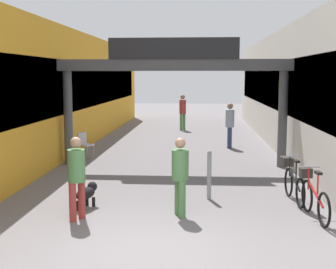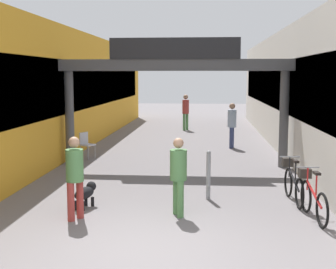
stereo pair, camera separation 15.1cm
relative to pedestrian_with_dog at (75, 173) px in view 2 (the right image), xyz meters
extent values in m
plane|color=slate|center=(1.56, -1.47, -0.93)|extent=(80.00, 80.00, 0.00)
cube|color=gold|center=(-3.54, 9.53, 1.28)|extent=(3.00, 26.00, 4.43)
cube|color=black|center=(-2.06, 9.53, 1.50)|extent=(0.04, 23.40, 1.77)
cube|color=beige|center=(6.66, 9.53, 1.28)|extent=(3.00, 26.00, 4.43)
cube|color=black|center=(5.18, 9.53, 1.50)|extent=(0.04, 23.40, 1.77)
cylinder|color=#4C4C4F|center=(-1.79, 5.75, 0.54)|extent=(0.28, 0.28, 2.95)
cylinder|color=#4C4C4F|center=(4.91, 5.75, 0.54)|extent=(0.28, 0.28, 2.95)
cube|color=#4C4C4F|center=(1.56, 5.75, 2.19)|extent=(7.40, 0.44, 0.35)
cube|color=#232326|center=(1.56, 5.55, 2.69)|extent=(3.96, 0.10, 0.64)
cylinder|color=#99332D|center=(-0.06, -0.10, -0.55)|extent=(0.19, 0.19, 0.76)
cylinder|color=#99332D|center=(0.06, 0.10, -0.55)|extent=(0.19, 0.19, 0.76)
cylinder|color=#4C7F47|center=(0.00, 0.00, 0.14)|extent=(0.47, 0.47, 0.63)
sphere|color=tan|center=(0.00, 0.00, 0.60)|extent=(0.30, 0.30, 0.22)
cylinder|color=#4C7F47|center=(2.04, 0.30, -0.57)|extent=(0.18, 0.18, 0.74)
cylinder|color=#4C7F47|center=(1.94, 0.53, -0.57)|extent=(0.18, 0.18, 0.74)
cylinder|color=#4C7F47|center=(1.99, 0.42, 0.11)|extent=(0.44, 0.44, 0.61)
sphere|color=tan|center=(1.99, 0.42, 0.55)|extent=(0.27, 0.27, 0.21)
cylinder|color=navy|center=(3.50, 9.34, -0.53)|extent=(0.17, 0.17, 0.82)
cylinder|color=navy|center=(3.56, 9.58, -0.53)|extent=(0.17, 0.17, 0.82)
cylinder|color=#8C9EB2|center=(3.53, 9.46, 0.22)|extent=(0.40, 0.40, 0.67)
sphere|color=#8C664C|center=(3.53, 9.46, 0.70)|extent=(0.27, 0.27, 0.23)
cylinder|color=#4C7F47|center=(1.40, 15.18, -0.50)|extent=(0.20, 0.20, 0.86)
cylinder|color=#4C7F47|center=(1.54, 15.37, -0.50)|extent=(0.20, 0.20, 0.86)
cylinder|color=#99332D|center=(1.47, 15.28, 0.28)|extent=(0.48, 0.48, 0.71)
sphere|color=#8C664C|center=(1.47, 15.28, 0.79)|extent=(0.34, 0.34, 0.24)
ellipsoid|color=black|center=(-0.04, 0.79, -0.61)|extent=(0.45, 0.68, 0.25)
sphere|color=black|center=(0.05, 1.06, -0.52)|extent=(0.27, 0.27, 0.21)
sphere|color=white|center=(0.02, 0.97, -0.62)|extent=(0.19, 0.19, 0.15)
cylinder|color=black|center=(-0.06, 0.99, -0.83)|extent=(0.09, 0.09, 0.20)
cylinder|color=black|center=(0.10, 0.94, -0.83)|extent=(0.09, 0.09, 0.20)
cylinder|color=black|center=(-0.17, 0.64, -0.83)|extent=(0.09, 0.09, 0.20)
cylinder|color=black|center=(-0.01, 0.59, -0.83)|extent=(0.09, 0.09, 0.20)
torus|color=black|center=(4.60, 0.88, -0.60)|extent=(0.11, 0.67, 0.67)
torus|color=black|center=(4.68, -0.14, -0.60)|extent=(0.11, 0.67, 0.67)
cube|color=red|center=(4.64, 0.37, -0.42)|extent=(0.11, 0.94, 0.34)
cylinder|color=red|center=(4.65, 0.25, -0.20)|extent=(0.03, 0.03, 0.42)
cube|color=black|center=(4.65, 0.25, 0.02)|extent=(0.12, 0.23, 0.05)
cylinder|color=red|center=(4.61, 0.82, -0.22)|extent=(0.03, 0.03, 0.46)
cylinder|color=gray|center=(4.61, 0.82, 0.02)|extent=(0.46, 0.07, 0.03)
cube|color=#332D28|center=(4.59, 1.02, -0.14)|extent=(0.26, 0.22, 0.20)
torus|color=black|center=(4.45, 2.12, -0.60)|extent=(0.09, 0.67, 0.67)
torus|color=black|center=(4.51, 1.10, -0.60)|extent=(0.09, 0.67, 0.67)
cube|color=black|center=(4.48, 1.61, -0.42)|extent=(0.09, 0.94, 0.34)
cylinder|color=black|center=(4.49, 1.49, -0.20)|extent=(0.03, 0.03, 0.42)
cube|color=black|center=(4.49, 1.49, 0.02)|extent=(0.11, 0.23, 0.05)
cylinder|color=black|center=(4.46, 2.06, -0.22)|extent=(0.03, 0.03, 0.46)
cylinder|color=gray|center=(4.46, 2.06, 0.02)|extent=(0.46, 0.05, 0.03)
cube|color=#332D28|center=(4.45, 2.26, -0.14)|extent=(0.25, 0.21, 0.20)
cylinder|color=gray|center=(2.60, 1.74, -0.41)|extent=(0.10, 0.10, 1.05)
sphere|color=gray|center=(2.60, 1.74, 0.14)|extent=(0.10, 0.10, 0.10)
cylinder|color=gray|center=(-1.24, 6.78, -0.71)|extent=(0.04, 0.04, 0.45)
cylinder|color=gray|center=(-1.40, 6.47, -0.71)|extent=(0.04, 0.04, 0.45)
cylinder|color=gray|center=(-1.54, 6.93, -0.71)|extent=(0.04, 0.04, 0.45)
cylinder|color=gray|center=(-1.70, 6.63, -0.71)|extent=(0.04, 0.04, 0.45)
cube|color=silver|center=(-1.47, 6.70, -0.46)|extent=(0.54, 0.54, 0.04)
cube|color=silver|center=(-1.63, 6.79, -0.24)|extent=(0.22, 0.37, 0.40)
camera|label=1|loc=(2.38, -8.73, 1.87)|focal=50.00mm
camera|label=2|loc=(2.53, -8.72, 1.87)|focal=50.00mm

